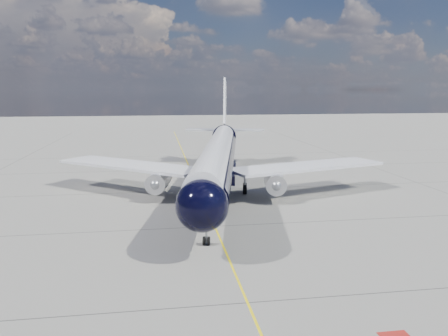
# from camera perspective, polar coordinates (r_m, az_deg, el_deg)

# --- Properties ---
(ground) EXTENTS (320.00, 320.00, 0.00)m
(ground) POSITION_cam_1_polar(r_m,az_deg,el_deg) (60.27, -3.71, -1.85)
(ground) COLOR gray
(ground) RESTS_ON ground
(taxiway_centerline) EXTENTS (0.16, 160.00, 0.01)m
(taxiway_centerline) POSITION_cam_1_polar(r_m,az_deg,el_deg) (55.41, -3.26, -2.92)
(taxiway_centerline) COLOR yellow
(taxiway_centerline) RESTS_ON ground
(main_airliner) EXTENTS (40.67, 50.09, 14.56)m
(main_airliner) POSITION_cam_1_polar(r_m,az_deg,el_deg) (53.04, -0.79, 1.48)
(main_airliner) COLOR black
(main_airliner) RESTS_ON ground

